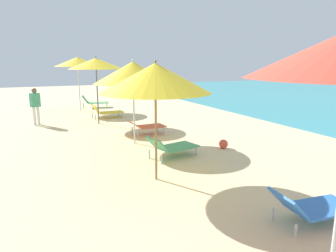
{
  "coord_description": "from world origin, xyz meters",
  "views": [
    {
      "loc": [
        -2.86,
        5.07,
        2.55
      ],
      "look_at": [
        -0.16,
        11.13,
        1.14
      ],
      "focal_mm": 32.16,
      "sensor_mm": 36.0,
      "label": 1
    }
  ],
  "objects_px": {
    "person_walking_mid": "(35,103)",
    "lounger_fifth_shoreside": "(147,126)",
    "lounger_third_shoreside": "(312,206)",
    "umbrella_fifth": "(133,73)",
    "beach_ball": "(223,144)",
    "umbrella_fourth": "(155,78)",
    "lounger_farthest_shoreside": "(94,102)",
    "umbrella_sixth": "(96,64)",
    "lounger_sixth_shoreside": "(107,111)",
    "umbrella_farthest": "(78,62)",
    "lounger_fourth_shoreside": "(172,146)"
  },
  "relations": [
    {
      "from": "lounger_sixth_shoreside",
      "to": "lounger_farthest_shoreside",
      "type": "height_order",
      "value": "lounger_farthest_shoreside"
    },
    {
      "from": "umbrella_fifth",
      "to": "lounger_sixth_shoreside",
      "type": "bearing_deg",
      "value": 87.72
    },
    {
      "from": "umbrella_fourth",
      "to": "umbrella_fifth",
      "type": "height_order",
      "value": "umbrella_fifth"
    },
    {
      "from": "umbrella_fourth",
      "to": "lounger_fifth_shoreside",
      "type": "bearing_deg",
      "value": 72.85
    },
    {
      "from": "lounger_fourth_shoreside",
      "to": "lounger_sixth_shoreside",
      "type": "relative_size",
      "value": 1.03
    },
    {
      "from": "person_walking_mid",
      "to": "lounger_farthest_shoreside",
      "type": "bearing_deg",
      "value": -65.88
    },
    {
      "from": "lounger_third_shoreside",
      "to": "umbrella_farthest",
      "type": "bearing_deg",
      "value": 103.29
    },
    {
      "from": "lounger_third_shoreside",
      "to": "umbrella_sixth",
      "type": "height_order",
      "value": "umbrella_sixth"
    },
    {
      "from": "lounger_fifth_shoreside",
      "to": "person_walking_mid",
      "type": "relative_size",
      "value": 0.86
    },
    {
      "from": "lounger_fifth_shoreside",
      "to": "lounger_sixth_shoreside",
      "type": "bearing_deg",
      "value": 95.52
    },
    {
      "from": "lounger_third_shoreside",
      "to": "umbrella_fourth",
      "type": "distance_m",
      "value": 3.72
    },
    {
      "from": "umbrella_fifth",
      "to": "lounger_farthest_shoreside",
      "type": "xyz_separation_m",
      "value": [
        0.3,
        8.43,
        -1.9
      ]
    },
    {
      "from": "lounger_farthest_shoreside",
      "to": "lounger_third_shoreside",
      "type": "bearing_deg",
      "value": -75.7
    },
    {
      "from": "lounger_sixth_shoreside",
      "to": "umbrella_fourth",
      "type": "bearing_deg",
      "value": -98.49
    },
    {
      "from": "lounger_fourth_shoreside",
      "to": "lounger_fifth_shoreside",
      "type": "distance_m",
      "value": 2.76
    },
    {
      "from": "umbrella_sixth",
      "to": "umbrella_fourth",
      "type": "bearing_deg",
      "value": -90.59
    },
    {
      "from": "umbrella_fourth",
      "to": "lounger_fourth_shoreside",
      "type": "bearing_deg",
      "value": 52.95
    },
    {
      "from": "lounger_third_shoreside",
      "to": "umbrella_sixth",
      "type": "bearing_deg",
      "value": 105.03
    },
    {
      "from": "lounger_fifth_shoreside",
      "to": "umbrella_fifth",
      "type": "bearing_deg",
      "value": -131.49
    },
    {
      "from": "umbrella_fifth",
      "to": "umbrella_farthest",
      "type": "bearing_deg",
      "value": 94.81
    },
    {
      "from": "lounger_fifth_shoreside",
      "to": "umbrella_sixth",
      "type": "distance_m",
      "value": 3.64
    },
    {
      "from": "umbrella_farthest",
      "to": "beach_ball",
      "type": "height_order",
      "value": "umbrella_farthest"
    },
    {
      "from": "umbrella_fifth",
      "to": "lounger_third_shoreside",
      "type": "bearing_deg",
      "value": -79.38
    },
    {
      "from": "umbrella_farthest",
      "to": "lounger_fifth_shoreside",
      "type": "bearing_deg",
      "value": -78.03
    },
    {
      "from": "umbrella_farthest",
      "to": "beach_ball",
      "type": "bearing_deg",
      "value": -72.32
    },
    {
      "from": "lounger_sixth_shoreside",
      "to": "umbrella_farthest",
      "type": "distance_m",
      "value": 3.54
    },
    {
      "from": "lounger_third_shoreside",
      "to": "umbrella_fifth",
      "type": "bearing_deg",
      "value": 106.52
    },
    {
      "from": "lounger_third_shoreside",
      "to": "umbrella_fifth",
      "type": "relative_size",
      "value": 0.54
    },
    {
      "from": "lounger_farthest_shoreside",
      "to": "umbrella_fifth",
      "type": "bearing_deg",
      "value": -80.92
    },
    {
      "from": "lounger_fifth_shoreside",
      "to": "beach_ball",
      "type": "distance_m",
      "value": 3.0
    },
    {
      "from": "lounger_fourth_shoreside",
      "to": "beach_ball",
      "type": "height_order",
      "value": "lounger_fourth_shoreside"
    },
    {
      "from": "lounger_fifth_shoreside",
      "to": "lounger_farthest_shoreside",
      "type": "relative_size",
      "value": 0.84
    },
    {
      "from": "umbrella_fifth",
      "to": "umbrella_sixth",
      "type": "bearing_deg",
      "value": 96.68
    },
    {
      "from": "lounger_third_shoreside",
      "to": "lounger_farthest_shoreside",
      "type": "height_order",
      "value": "lounger_farthest_shoreside"
    },
    {
      "from": "lounger_fourth_shoreside",
      "to": "lounger_fifth_shoreside",
      "type": "bearing_deg",
      "value": 71.14
    },
    {
      "from": "umbrella_fourth",
      "to": "person_walking_mid",
      "type": "distance_m",
      "value": 8.01
    },
    {
      "from": "umbrella_sixth",
      "to": "umbrella_farthest",
      "type": "relative_size",
      "value": 0.97
    },
    {
      "from": "lounger_third_shoreside",
      "to": "lounger_sixth_shoreside",
      "type": "relative_size",
      "value": 0.97
    },
    {
      "from": "lounger_third_shoreside",
      "to": "umbrella_farthest",
      "type": "height_order",
      "value": "umbrella_farthest"
    },
    {
      "from": "umbrella_fourth",
      "to": "beach_ball",
      "type": "bearing_deg",
      "value": 27.74
    },
    {
      "from": "umbrella_fourth",
      "to": "lounger_farthest_shoreside",
      "type": "bearing_deg",
      "value": 86.09
    },
    {
      "from": "person_walking_mid",
      "to": "lounger_fifth_shoreside",
      "type": "bearing_deg",
      "value": -162.43
    },
    {
      "from": "lounger_fourth_shoreside",
      "to": "lounger_fifth_shoreside",
      "type": "height_order",
      "value": "lounger_fourth_shoreside"
    },
    {
      "from": "lounger_third_shoreside",
      "to": "beach_ball",
      "type": "bearing_deg",
      "value": 80.26
    },
    {
      "from": "lounger_third_shoreside",
      "to": "umbrella_fourth",
      "type": "bearing_deg",
      "value": 125.95
    },
    {
      "from": "umbrella_farthest",
      "to": "person_walking_mid",
      "type": "relative_size",
      "value": 1.88
    },
    {
      "from": "lounger_fourth_shoreside",
      "to": "umbrella_fifth",
      "type": "distance_m",
      "value": 2.68
    },
    {
      "from": "lounger_fourth_shoreside",
      "to": "beach_ball",
      "type": "bearing_deg",
      "value": -7.96
    },
    {
      "from": "lounger_fourth_shoreside",
      "to": "lounger_farthest_shoreside",
      "type": "relative_size",
      "value": 0.97
    },
    {
      "from": "lounger_fifth_shoreside",
      "to": "umbrella_sixth",
      "type": "xyz_separation_m",
      "value": [
        -1.18,
        2.68,
        2.17
      ]
    }
  ]
}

